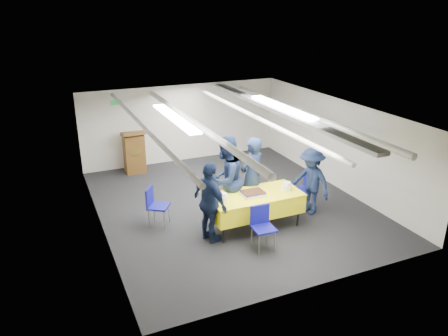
{
  "coord_description": "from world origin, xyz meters",
  "views": [
    {
      "loc": [
        -3.93,
        -8.61,
        4.56
      ],
      "look_at": [
        -0.26,
        -0.2,
        1.05
      ],
      "focal_mm": 35.0,
      "sensor_mm": 36.0,
      "label": 1
    }
  ],
  "objects_px": {
    "chair_near": "(262,223)",
    "sailor_d": "(311,181)",
    "sheet_cake": "(253,193)",
    "chair_right": "(306,186)",
    "sailor_c": "(210,203)",
    "sailor_a": "(252,177)",
    "sailor_b": "(226,180)",
    "serving_table": "(255,203)",
    "chair_left": "(155,203)",
    "podium": "(134,152)"
  },
  "relations": [
    {
      "from": "chair_near",
      "to": "sailor_d",
      "type": "xyz_separation_m",
      "value": [
        1.72,
        0.9,
        0.25
      ]
    },
    {
      "from": "sheet_cake",
      "to": "chair_near",
      "type": "distance_m",
      "value": 0.83
    },
    {
      "from": "sheet_cake",
      "to": "sailor_d",
      "type": "bearing_deg",
      "value": 5.05
    },
    {
      "from": "chair_right",
      "to": "sailor_c",
      "type": "distance_m",
      "value": 2.71
    },
    {
      "from": "sailor_d",
      "to": "sailor_a",
      "type": "bearing_deg",
      "value": -125.79
    },
    {
      "from": "chair_right",
      "to": "sailor_b",
      "type": "xyz_separation_m",
      "value": [
        -2.0,
        0.11,
        0.44
      ]
    },
    {
      "from": "chair_near",
      "to": "sailor_c",
      "type": "height_order",
      "value": "sailor_c"
    },
    {
      "from": "sailor_c",
      "to": "sailor_d",
      "type": "bearing_deg",
      "value": -98.91
    },
    {
      "from": "serving_table",
      "to": "chair_left",
      "type": "distance_m",
      "value": 2.14
    },
    {
      "from": "podium",
      "to": "chair_right",
      "type": "bearing_deg",
      "value": -50.48
    },
    {
      "from": "chair_left",
      "to": "sailor_a",
      "type": "relative_size",
      "value": 0.47
    },
    {
      "from": "sheet_cake",
      "to": "podium",
      "type": "bearing_deg",
      "value": 109.94
    },
    {
      "from": "sheet_cake",
      "to": "sailor_b",
      "type": "relative_size",
      "value": 0.25
    },
    {
      "from": "sailor_b",
      "to": "sailor_d",
      "type": "distance_m",
      "value": 1.97
    },
    {
      "from": "podium",
      "to": "sailor_d",
      "type": "height_order",
      "value": "sailor_d"
    },
    {
      "from": "sheet_cake",
      "to": "chair_left",
      "type": "xyz_separation_m",
      "value": [
        -1.86,
        0.97,
        -0.28
      ]
    },
    {
      "from": "serving_table",
      "to": "sailor_c",
      "type": "distance_m",
      "value": 1.12
    },
    {
      "from": "serving_table",
      "to": "chair_left",
      "type": "xyz_separation_m",
      "value": [
        -1.93,
        0.94,
        -0.03
      ]
    },
    {
      "from": "serving_table",
      "to": "podium",
      "type": "distance_m",
      "value": 4.55
    },
    {
      "from": "sailor_a",
      "to": "chair_right",
      "type": "bearing_deg",
      "value": 153.1
    },
    {
      "from": "chair_left",
      "to": "serving_table",
      "type": "bearing_deg",
      "value": -26.06
    },
    {
      "from": "sailor_a",
      "to": "podium",
      "type": "bearing_deg",
      "value": -84.79
    },
    {
      "from": "serving_table",
      "to": "sailor_d",
      "type": "bearing_deg",
      "value": 4.25
    },
    {
      "from": "chair_near",
      "to": "sailor_b",
      "type": "xyz_separation_m",
      "value": [
        -0.19,
        1.31,
        0.44
      ]
    },
    {
      "from": "serving_table",
      "to": "sailor_a",
      "type": "relative_size",
      "value": 1.08
    },
    {
      "from": "podium",
      "to": "sailor_d",
      "type": "xyz_separation_m",
      "value": [
        3.09,
        -4.14,
        0.17
      ]
    },
    {
      "from": "sheet_cake",
      "to": "sailor_b",
      "type": "bearing_deg",
      "value": 125.02
    },
    {
      "from": "sheet_cake",
      "to": "sailor_d",
      "type": "distance_m",
      "value": 1.54
    },
    {
      "from": "chair_near",
      "to": "chair_right",
      "type": "xyz_separation_m",
      "value": [
        1.81,
        1.19,
        0.0
      ]
    },
    {
      "from": "sailor_a",
      "to": "sailor_b",
      "type": "height_order",
      "value": "sailor_b"
    },
    {
      "from": "sheet_cake",
      "to": "sailor_a",
      "type": "height_order",
      "value": "sailor_a"
    },
    {
      "from": "serving_table",
      "to": "sheet_cake",
      "type": "relative_size",
      "value": 4.11
    },
    {
      "from": "sheet_cake",
      "to": "sailor_d",
      "type": "relative_size",
      "value": 0.31
    },
    {
      "from": "podium",
      "to": "sailor_a",
      "type": "height_order",
      "value": "sailor_a"
    },
    {
      "from": "sheet_cake",
      "to": "sailor_a",
      "type": "xyz_separation_m",
      "value": [
        0.26,
        0.57,
        0.11
      ]
    },
    {
      "from": "serving_table",
      "to": "chair_left",
      "type": "relative_size",
      "value": 2.28
    },
    {
      "from": "chair_right",
      "to": "sailor_d",
      "type": "xyz_separation_m",
      "value": [
        -0.08,
        -0.29,
        0.25
      ]
    },
    {
      "from": "sailor_c",
      "to": "chair_near",
      "type": "bearing_deg",
      "value": -142.66
    },
    {
      "from": "sailor_c",
      "to": "chair_right",
      "type": "bearing_deg",
      "value": -92.82
    },
    {
      "from": "sailor_a",
      "to": "sailor_c",
      "type": "bearing_deg",
      "value": 7.85
    },
    {
      "from": "chair_left",
      "to": "podium",
      "type": "bearing_deg",
      "value": 84.63
    },
    {
      "from": "serving_table",
      "to": "podium",
      "type": "relative_size",
      "value": 1.59
    },
    {
      "from": "serving_table",
      "to": "sailor_c",
      "type": "height_order",
      "value": "sailor_c"
    },
    {
      "from": "sailor_d",
      "to": "chair_near",
      "type": "bearing_deg",
      "value": -79.31
    },
    {
      "from": "serving_table",
      "to": "podium",
      "type": "bearing_deg",
      "value": 110.83
    },
    {
      "from": "sailor_d",
      "to": "chair_left",
      "type": "bearing_deg",
      "value": -120.6
    },
    {
      "from": "chair_near",
      "to": "serving_table",
      "type": "bearing_deg",
      "value": 72.18
    },
    {
      "from": "chair_right",
      "to": "podium",
      "type": "bearing_deg",
      "value": 129.52
    },
    {
      "from": "sheet_cake",
      "to": "podium",
      "type": "relative_size",
      "value": 0.39
    },
    {
      "from": "chair_left",
      "to": "sheet_cake",
      "type": "bearing_deg",
      "value": -27.48
    }
  ]
}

